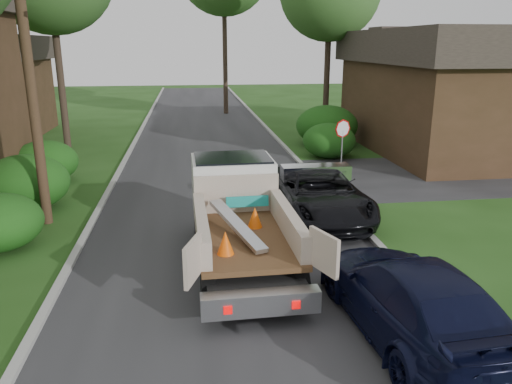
{
  "coord_description": "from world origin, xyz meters",
  "views": [
    {
      "loc": [
        -0.97,
        -10.5,
        5.39
      ],
      "look_at": [
        0.9,
        3.49,
        1.2
      ],
      "focal_mm": 35.0,
      "sensor_mm": 36.0,
      "label": 1
    }
  ],
  "objects_px": {
    "utility_pole": "(27,52)",
    "flatbed_truck": "(237,206)",
    "navy_suv": "(412,298)",
    "stop_sign": "(342,136)",
    "house_right": "(461,89)",
    "black_pickup": "(318,193)"
  },
  "relations": [
    {
      "from": "house_right",
      "to": "navy_suv",
      "type": "relative_size",
      "value": 2.42
    },
    {
      "from": "house_right",
      "to": "navy_suv",
      "type": "distance_m",
      "value": 19.4
    },
    {
      "from": "utility_pole",
      "to": "flatbed_truck",
      "type": "relative_size",
      "value": 1.59
    },
    {
      "from": "utility_pole",
      "to": "black_pickup",
      "type": "distance_m",
      "value": 9.61
    },
    {
      "from": "house_right",
      "to": "flatbed_truck",
      "type": "distance_m",
      "value": 17.66
    },
    {
      "from": "stop_sign",
      "to": "house_right",
      "type": "bearing_deg",
      "value": 32.66
    },
    {
      "from": "stop_sign",
      "to": "house_right",
      "type": "relative_size",
      "value": 0.19
    },
    {
      "from": "stop_sign",
      "to": "house_right",
      "type": "xyz_separation_m",
      "value": [
        7.8,
        5.0,
        1.38
      ]
    },
    {
      "from": "flatbed_truck",
      "to": "navy_suv",
      "type": "distance_m",
      "value": 5.35
    },
    {
      "from": "navy_suv",
      "to": "utility_pole",
      "type": "bearing_deg",
      "value": -45.2
    },
    {
      "from": "stop_sign",
      "to": "black_pickup",
      "type": "distance_m",
      "value": 5.08
    },
    {
      "from": "navy_suv",
      "to": "black_pickup",
      "type": "bearing_deg",
      "value": -93.85
    },
    {
      "from": "house_right",
      "to": "black_pickup",
      "type": "height_order",
      "value": "house_right"
    },
    {
      "from": "black_pickup",
      "to": "navy_suv",
      "type": "distance_m",
      "value": 7.0
    },
    {
      "from": "house_right",
      "to": "flatbed_truck",
      "type": "height_order",
      "value": "house_right"
    },
    {
      "from": "house_right",
      "to": "flatbed_truck",
      "type": "relative_size",
      "value": 2.06
    },
    {
      "from": "stop_sign",
      "to": "utility_pole",
      "type": "bearing_deg",
      "value": -159.38
    },
    {
      "from": "stop_sign",
      "to": "flatbed_truck",
      "type": "bearing_deg",
      "value": -125.44
    },
    {
      "from": "flatbed_truck",
      "to": "navy_suv",
      "type": "bearing_deg",
      "value": -58.36
    },
    {
      "from": "flatbed_truck",
      "to": "stop_sign",
      "type": "bearing_deg",
      "value": 53.48
    },
    {
      "from": "utility_pole",
      "to": "flatbed_truck",
      "type": "bearing_deg",
      "value": -27.86
    },
    {
      "from": "flatbed_truck",
      "to": "navy_suv",
      "type": "height_order",
      "value": "flatbed_truck"
    }
  ]
}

